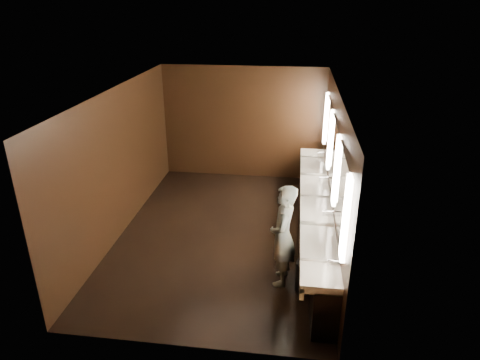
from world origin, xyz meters
name	(u,v)px	position (x,y,z in m)	size (l,w,h in m)	color
floor	(224,233)	(0.00, 0.00, 0.00)	(6.00, 6.00, 0.00)	black
ceiling	(222,92)	(0.00, 0.00, 2.80)	(4.00, 6.00, 0.02)	#2D2D2B
wall_back	(243,123)	(0.00, 3.00, 1.40)	(4.00, 0.02, 2.80)	black
wall_front	(181,258)	(0.00, -3.00, 1.40)	(4.00, 0.02, 2.80)	black
wall_left	(119,162)	(-2.00, 0.00, 1.40)	(0.02, 6.00, 2.80)	black
wall_right	(333,173)	(2.00, 0.00, 1.40)	(0.02, 6.00, 2.80)	black
sink_counter	(318,217)	(1.79, 0.00, 0.50)	(0.55, 5.40, 1.01)	black
mirror_band	(333,154)	(1.98, 0.00, 1.75)	(0.06, 5.03, 1.15)	#FFEACD
person	(283,236)	(1.18, -1.38, 0.85)	(0.62, 0.41, 1.70)	#85AAC6
trash_bin	(306,276)	(1.58, -1.57, 0.26)	(0.33, 0.33, 0.51)	black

